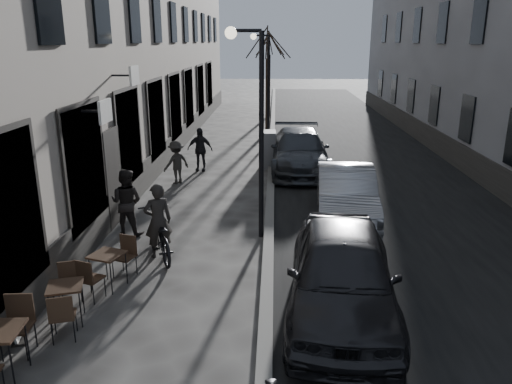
# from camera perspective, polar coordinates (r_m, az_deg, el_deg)

# --- Properties ---
(road) EXTENTS (7.30, 60.00, 0.00)m
(road) POSITION_cam_1_polar(r_m,az_deg,el_deg) (22.62, 11.14, 4.42)
(road) COLOR black
(road) RESTS_ON ground
(kerb) EXTENTS (0.25, 60.00, 0.12)m
(kerb) POSITION_cam_1_polar(r_m,az_deg,el_deg) (22.33, 1.83, 4.72)
(kerb) COLOR #65635E
(kerb) RESTS_ON ground
(streetlamp_near) EXTENTS (0.90, 0.28, 5.09)m
(streetlamp_near) POSITION_cam_1_polar(r_m,az_deg,el_deg) (11.94, -0.21, 9.12)
(streetlamp_near) COLOR black
(streetlamp_near) RESTS_ON ground
(streetlamp_far) EXTENTS (0.90, 0.28, 5.09)m
(streetlamp_far) POSITION_cam_1_polar(r_m,az_deg,el_deg) (23.88, 1.02, 13.05)
(streetlamp_far) COLOR black
(streetlamp_far) RESTS_ON ground
(tree_near) EXTENTS (2.40, 2.40, 5.70)m
(tree_near) POSITION_cam_1_polar(r_m,az_deg,el_deg) (26.82, 1.34, 16.69)
(tree_near) COLOR black
(tree_near) RESTS_ON ground
(tree_far) EXTENTS (2.40, 2.40, 5.70)m
(tree_far) POSITION_cam_1_polar(r_m,az_deg,el_deg) (32.82, 1.51, 16.74)
(tree_far) COLOR black
(tree_far) RESTS_ON ground
(bistro_set_a) EXTENTS (0.71, 1.64, 0.96)m
(bistro_set_a) POSITION_cam_1_polar(r_m,az_deg,el_deg) (8.47, -27.24, -15.65)
(bistro_set_a) COLOR #332016
(bistro_set_a) RESTS_ON ground
(bistro_set_b) EXTENTS (0.79, 1.49, 0.85)m
(bistro_set_b) POSITION_cam_1_polar(r_m,az_deg,el_deg) (9.53, -20.85, -11.43)
(bistro_set_b) COLOR #332016
(bistro_set_b) RESTS_ON ground
(bistro_set_c) EXTENTS (0.86, 1.51, 0.86)m
(bistro_set_c) POSITION_cam_1_polar(r_m,az_deg,el_deg) (10.52, -16.54, -8.21)
(bistro_set_c) COLOR #332016
(bistro_set_c) RESTS_ON ground
(sign_board) EXTENTS (0.50, 0.68, 1.08)m
(sign_board) POSITION_cam_1_polar(r_m,az_deg,el_deg) (9.45, -26.09, -12.38)
(sign_board) COLOR black
(sign_board) RESTS_ON ground
(utility_cabinet) EXTENTS (0.54, 0.95, 1.40)m
(utility_cabinet) POSITION_cam_1_polar(r_m,az_deg,el_deg) (19.64, 1.49, 4.93)
(utility_cabinet) COLOR slate
(utility_cabinet) RESTS_ON ground
(bicycle) EXTENTS (1.48, 2.14, 1.07)m
(bicycle) POSITION_cam_1_polar(r_m,az_deg,el_deg) (11.65, -11.04, -4.81)
(bicycle) COLOR black
(bicycle) RESTS_ON ground
(cyclist_rider) EXTENTS (0.75, 0.64, 1.74)m
(cyclist_rider) POSITION_cam_1_polar(r_m,az_deg,el_deg) (11.53, -11.13, -3.24)
(cyclist_rider) COLOR black
(cyclist_rider) RESTS_ON ground
(pedestrian_near) EXTENTS (0.95, 0.80, 1.72)m
(pedestrian_near) POSITION_cam_1_polar(r_m,az_deg,el_deg) (13.05, -14.58, -1.13)
(pedestrian_near) COLOR black
(pedestrian_near) RESTS_ON ground
(pedestrian_mid) EXTENTS (1.09, 1.07, 1.50)m
(pedestrian_mid) POSITION_cam_1_polar(r_m,az_deg,el_deg) (17.46, -9.09, 3.37)
(pedestrian_mid) COLOR #2C2A26
(pedestrian_mid) RESTS_ON ground
(pedestrian_far) EXTENTS (1.00, 0.48, 1.65)m
(pedestrian_far) POSITION_cam_1_polar(r_m,az_deg,el_deg) (19.06, -6.43, 4.85)
(pedestrian_far) COLOR black
(pedestrian_far) RESTS_ON ground
(car_near) EXTENTS (2.32, 4.88, 1.61)m
(car_near) POSITION_cam_1_polar(r_m,az_deg,el_deg) (9.16, 9.80, -9.10)
(car_near) COLOR black
(car_near) RESTS_ON ground
(car_mid) EXTENTS (1.83, 4.49, 1.45)m
(car_mid) POSITION_cam_1_polar(r_m,az_deg,el_deg) (13.97, 10.23, -0.24)
(car_mid) COLOR #979A9F
(car_mid) RESTS_ON ground
(car_far) EXTENTS (2.20, 5.30, 1.53)m
(car_far) POSITION_cam_1_polar(r_m,az_deg,el_deg) (19.03, 4.95, 4.69)
(car_far) COLOR #32353B
(car_far) RESTS_ON ground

